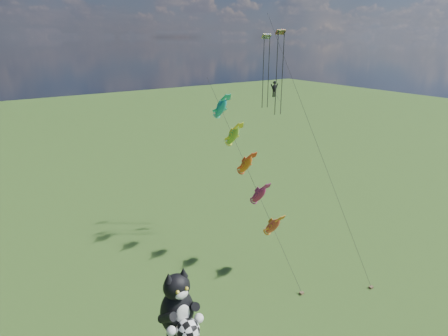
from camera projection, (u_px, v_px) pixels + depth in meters
cat_kite_rig at (179, 310)px, 23.38m from camera, size 2.67×4.21×10.37m
fish_windsock_rig at (246, 165)px, 39.58m from camera, size 1.45×15.96×19.42m
parafoil_rig at (276, 82)px, 42.29m from camera, size 1.78×17.53×26.30m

